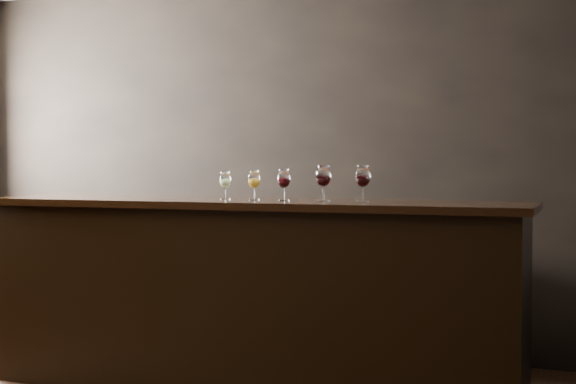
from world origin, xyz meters
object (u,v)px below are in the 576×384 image
at_px(bar_counter, 251,299).
at_px(glass_amber, 254,180).
at_px(glass_white, 225,181).
at_px(back_bar_shelf, 289,297).
at_px(glass_red_a, 284,179).
at_px(glass_red_b, 323,177).
at_px(glass_red_c, 363,177).

height_order(bar_counter, glass_amber, glass_amber).
relative_size(bar_counter, glass_white, 18.88).
bearing_deg(back_bar_shelf, glass_white, -92.19).
bearing_deg(glass_amber, back_bar_shelf, 99.71).
bearing_deg(back_bar_shelf, glass_red_a, -69.89).
xyz_separation_m(back_bar_shelf, glass_red_b, (0.62, -1.01, 0.89)).
relative_size(bar_counter, back_bar_shelf, 1.40).
distance_m(bar_counter, glass_red_c, 1.02).
bearing_deg(glass_red_a, glass_red_b, 3.54).
bearing_deg(glass_red_c, glass_white, 179.93).
height_order(bar_counter, back_bar_shelf, bar_counter).
relative_size(bar_counter, glass_red_c, 15.45).
height_order(bar_counter, glass_white, glass_white).
height_order(glass_amber, glass_red_b, glass_red_b).
distance_m(glass_amber, glass_red_c, 0.67).
bearing_deg(glass_red_b, glass_red_a, -176.46).
distance_m(bar_counter, glass_amber, 0.72).
distance_m(back_bar_shelf, glass_white, 1.30).
relative_size(back_bar_shelf, glass_red_b, 11.00).
xyz_separation_m(glass_white, glass_red_b, (0.65, -0.04, 0.03)).
xyz_separation_m(bar_counter, back_bar_shelf, (-0.15, 0.99, -0.15)).
xyz_separation_m(back_bar_shelf, glass_red_a, (0.38, -1.03, 0.88)).
height_order(glass_white, glass_red_c, glass_red_c).
bearing_deg(back_bar_shelf, glass_red_b, -58.63).
bearing_deg(glass_amber, glass_red_a, -8.37).
height_order(bar_counter, glass_red_a, glass_red_a).
height_order(back_bar_shelf, glass_red_a, glass_red_a).
xyz_separation_m(bar_counter, glass_amber, (0.02, -0.00, 0.72)).
xyz_separation_m(glass_red_a, glass_red_b, (0.24, 0.01, 0.02)).
distance_m(glass_white, glass_red_c, 0.88).
height_order(glass_amber, glass_red_c, glass_red_c).
xyz_separation_m(glass_white, glass_red_a, (0.41, -0.06, 0.01)).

